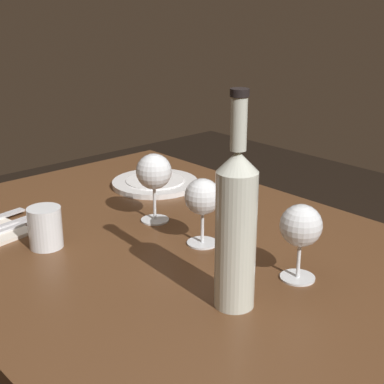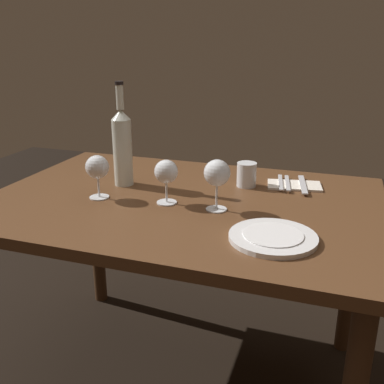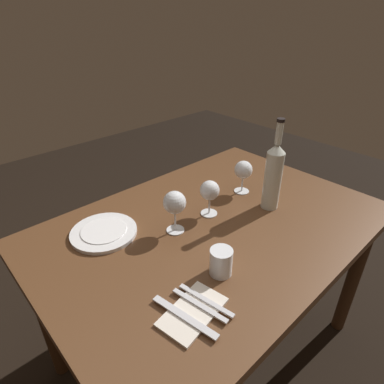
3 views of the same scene
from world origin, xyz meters
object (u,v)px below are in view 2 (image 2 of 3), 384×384
fork_outer (281,182)px  table_knife (303,184)px  wine_bottle (122,145)px  wine_glass_centre (166,173)px  dinner_plate (273,237)px  fork_inner (287,183)px  folded_napkin (294,185)px  wine_glass_right (217,174)px  wine_glass_left (97,168)px  water_tumbler (246,176)px

fork_outer → table_knife: (0.08, 0.00, 0.00)m
wine_bottle → table_knife: 0.66m
wine_glass_centre → wine_bottle: bearing=149.3°
dinner_plate → fork_outer: dinner_plate is taller
dinner_plate → fork_inner: bearing=92.7°
wine_bottle → dinner_plate: 0.68m
folded_napkin → fork_outer: fork_outer is taller
wine_glass_right → wine_bottle: bearing=160.7°
wine_glass_right → fork_inner: bearing=60.1°
wine_glass_left → folded_napkin: size_ratio=0.72×
wine_bottle → dinner_plate: size_ratio=1.56×
folded_napkin → table_knife: table_knife is taller
wine_bottle → fork_inner: wine_bottle is taller
wine_glass_centre → water_tumbler: size_ratio=1.66×
fork_inner → wine_glass_centre: bearing=-138.8°
wine_glass_left → folded_napkin: 0.70m
wine_glass_left → table_knife: 0.73m
dinner_plate → fork_inner: (-0.02, 0.47, 0.00)m
water_tumbler → folded_napkin: bearing=17.6°
fork_inner → table_knife: same height
water_tumbler → wine_bottle: bearing=-163.9°
water_tumbler → fork_outer: size_ratio=0.49×
wine_glass_centre → wine_bottle: (-0.22, 0.13, 0.04)m
wine_glass_left → wine_glass_right: size_ratio=0.90×
wine_glass_right → table_knife: (0.24, 0.31, -0.11)m
wine_glass_centre → fork_inner: (0.35, 0.31, -0.09)m
water_tumbler → dinner_plate: (0.16, -0.42, -0.03)m
dinner_plate → folded_napkin: dinner_plate is taller
wine_bottle → table_knife: size_ratio=1.76×
wine_glass_left → wine_glass_right: (0.40, 0.02, 0.01)m
wine_glass_left → dinner_plate: 0.63m
folded_napkin → wine_bottle: bearing=-163.5°
wine_glass_left → water_tumbler: size_ratio=1.68×
wine_glass_centre → folded_napkin: (0.38, 0.31, -0.10)m
wine_glass_centre → fork_outer: bearing=43.3°
wine_bottle → table_knife: bearing=15.7°
wine_bottle → fork_outer: wine_bottle is taller
wine_bottle → water_tumbler: size_ratio=4.24×
wine_glass_left → table_knife: size_ratio=0.70×
wine_glass_right → wine_bottle: size_ratio=0.44×
dinner_plate → table_knife: bearing=86.1°
wine_glass_centre → folded_napkin: wine_glass_centre is taller
table_knife → wine_bottle: bearing=-164.3°
wine_glass_right → folded_napkin: bearing=56.8°
wine_glass_left → fork_outer: 0.66m
water_tumbler → fork_outer: water_tumbler is taller
wine_glass_left → wine_glass_centre: wine_glass_left is taller
wine_glass_left → water_tumbler: wine_glass_left is taller
wine_bottle → fork_outer: (0.55, 0.18, -0.14)m
wine_bottle → table_knife: wine_bottle is taller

